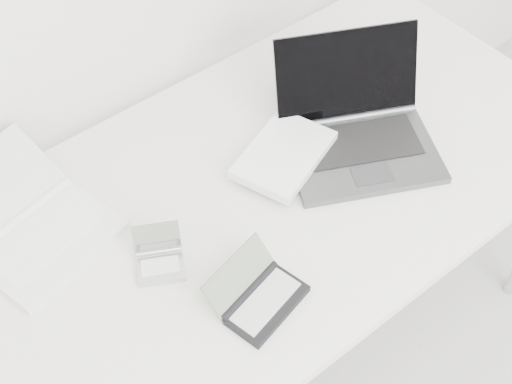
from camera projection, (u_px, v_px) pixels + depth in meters
desk at (255, 205)px, 1.61m from camera, size 1.60×0.80×0.73m
laptop_large at (336, 138)px, 1.63m from camera, size 0.53×0.43×0.22m
netbook_open_white at (33, 227)px, 1.48m from camera, size 0.34×0.40×0.10m
pda_silver at (160, 259)px, 1.44m from camera, size 0.13×0.13×0.08m
palmtop_charcoal at (259, 297)px, 1.38m from camera, size 0.19×0.17×0.08m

